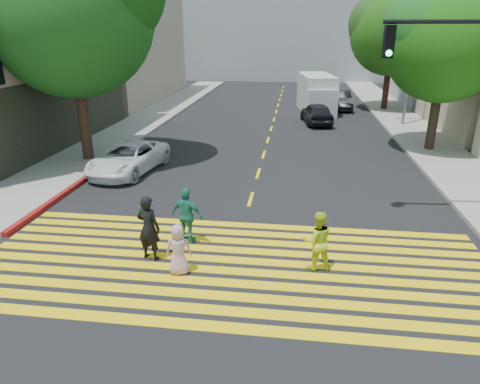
% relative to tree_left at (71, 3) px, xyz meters
% --- Properties ---
extents(ground, '(120.00, 120.00, 0.00)m').
position_rel_tree_left_xyz_m(ground, '(7.91, -9.82, -6.79)').
color(ground, black).
extents(sidewalk_left, '(3.00, 40.00, 0.15)m').
position_rel_tree_left_xyz_m(sidewalk_left, '(-0.59, 12.18, -6.71)').
color(sidewalk_left, gray).
rests_on(sidewalk_left, ground).
extents(sidewalk_right, '(3.00, 60.00, 0.15)m').
position_rel_tree_left_xyz_m(sidewalk_right, '(16.41, 5.18, -6.71)').
color(sidewalk_right, gray).
rests_on(sidewalk_right, ground).
extents(curb_red, '(0.20, 8.00, 0.16)m').
position_rel_tree_left_xyz_m(curb_red, '(1.01, -3.82, -6.71)').
color(curb_red, maroon).
rests_on(curb_red, ground).
extents(crosswalk, '(13.40, 5.30, 0.01)m').
position_rel_tree_left_xyz_m(crosswalk, '(7.91, -8.55, -6.78)').
color(crosswalk, yellow).
rests_on(crosswalk, ground).
extents(lane_line, '(0.12, 34.40, 0.01)m').
position_rel_tree_left_xyz_m(lane_line, '(7.91, 12.68, -6.78)').
color(lane_line, yellow).
rests_on(lane_line, ground).
extents(building_left_tan, '(12.00, 16.00, 10.00)m').
position_rel_tree_left_xyz_m(building_left_tan, '(-8.09, 18.18, -1.79)').
color(building_left_tan, tan).
rests_on(building_left_tan, ground).
extents(building_right_grey, '(10.00, 10.00, 10.00)m').
position_rel_tree_left_xyz_m(building_right_grey, '(22.91, 20.18, -1.79)').
color(building_right_grey, gray).
rests_on(building_right_grey, ground).
extents(backdrop_block, '(30.00, 8.00, 12.00)m').
position_rel_tree_left_xyz_m(backdrop_block, '(7.91, 38.18, -0.79)').
color(backdrop_block, gray).
rests_on(backdrop_block, ground).
extents(tree_left, '(8.16, 7.59, 10.07)m').
position_rel_tree_left_xyz_m(tree_left, '(0.00, 0.00, 0.00)').
color(tree_left, black).
rests_on(tree_left, ground).
extents(tree_right_near, '(6.36, 5.86, 8.27)m').
position_rel_tree_left_xyz_m(tree_right_near, '(16.21, 3.89, -1.20)').
color(tree_right_near, black).
rests_on(tree_right_near, ground).
extents(tree_right_far, '(7.83, 7.54, 8.73)m').
position_rel_tree_left_xyz_m(tree_right_far, '(16.12, 15.77, -0.90)').
color(tree_right_far, black).
rests_on(tree_right_far, ground).
extents(pedestrian_man, '(0.73, 0.57, 1.79)m').
position_rel_tree_left_xyz_m(pedestrian_man, '(5.71, -8.44, -5.90)').
color(pedestrian_man, black).
rests_on(pedestrian_man, ground).
extents(pedestrian_woman, '(0.86, 0.73, 1.57)m').
position_rel_tree_left_xyz_m(pedestrian_woman, '(10.07, -8.39, -6.00)').
color(pedestrian_woman, '#BBD624').
rests_on(pedestrian_woman, ground).
extents(pedestrian_child, '(0.72, 0.54, 1.32)m').
position_rel_tree_left_xyz_m(pedestrian_child, '(6.67, -9.07, -6.13)').
color(pedestrian_child, '#C091AC').
rests_on(pedestrian_child, ground).
extents(pedestrian_extra, '(1.04, 0.64, 1.65)m').
position_rel_tree_left_xyz_m(pedestrian_extra, '(6.48, -7.39, -5.96)').
color(pedestrian_extra, '#227D6A').
rests_on(pedestrian_extra, ground).
extents(white_sedan, '(2.72, 4.75, 1.25)m').
position_rel_tree_left_xyz_m(white_sedan, '(2.38, -1.32, -6.16)').
color(white_sedan, white).
rests_on(white_sedan, ground).
extents(dark_car_near, '(2.24, 4.23, 1.37)m').
position_rel_tree_left_xyz_m(dark_car_near, '(10.74, 10.09, -6.10)').
color(dark_car_near, black).
rests_on(dark_car_near, ground).
extents(silver_car, '(2.49, 4.63, 1.28)m').
position_rel_tree_left_xyz_m(silver_car, '(11.57, 20.43, -6.15)').
color(silver_car, '#8F95AA').
rests_on(silver_car, ground).
extents(dark_car_parked, '(1.63, 4.34, 1.42)m').
position_rel_tree_left_xyz_m(dark_car_parked, '(12.72, 15.96, -6.08)').
color(dark_car_parked, black).
rests_on(dark_car_parked, ground).
extents(white_van, '(2.85, 5.91, 2.68)m').
position_rel_tree_left_xyz_m(white_van, '(10.88, 14.52, -5.52)').
color(white_van, silver).
rests_on(white_van, ground).
extents(street_lamp, '(2.19, 0.59, 9.70)m').
position_rel_tree_left_xyz_m(street_lamp, '(15.96, 9.94, -1.22)').
color(street_lamp, gray).
rests_on(street_lamp, ground).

